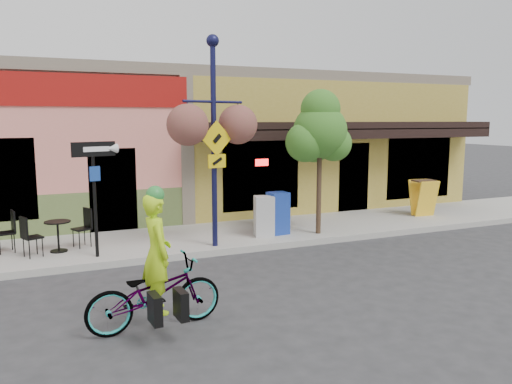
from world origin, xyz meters
TOP-DOWN VIEW (x-y plane):
  - ground at (0.00, 0.00)m, footprint 90.00×90.00m
  - sidewalk at (0.00, 2.00)m, footprint 24.00×3.00m
  - curb at (0.00, 0.55)m, footprint 24.00×0.12m
  - building at (0.00, 7.50)m, footprint 18.20×8.20m
  - bicycle at (-3.25, -2.82)m, footprint 2.04×0.83m
  - cyclist_rider at (-3.20, -2.82)m, footprint 0.46×0.66m
  - lamp_post at (-1.09, 0.87)m, footprint 1.61×0.93m
  - one_way_sign at (-3.68, 0.98)m, footprint 0.95×0.48m
  - cafe_set_right at (-4.42, 1.73)m, footprint 1.66×1.29m
  - newspaper_box_blue at (0.77, 1.39)m, footprint 0.52×0.47m
  - newspaper_box_grey at (0.35, 1.30)m, footprint 0.56×0.52m
  - street_tree at (1.75, 1.04)m, footprint 1.71×1.71m
  - sandwich_board at (5.85, 1.67)m, footprint 0.69×0.53m

SIDE VIEW (x-z plane):
  - ground at x=0.00m, z-range 0.00..0.00m
  - sidewalk at x=0.00m, z-range 0.00..0.15m
  - curb at x=0.00m, z-range 0.00..0.15m
  - bicycle at x=-3.25m, z-range 0.00..1.05m
  - cafe_set_right at x=-4.42m, z-range 0.15..1.04m
  - newspaper_box_grey at x=0.35m, z-range 0.15..1.15m
  - newspaper_box_blue at x=0.77m, z-range 0.15..1.22m
  - sandwich_board at x=5.85m, z-range 0.15..1.24m
  - cyclist_rider at x=-3.20m, z-range 0.00..1.75m
  - one_way_sign at x=-3.68m, z-range 0.15..2.58m
  - street_tree at x=1.75m, z-range 0.15..3.82m
  - building at x=0.00m, z-range 0.00..4.50m
  - lamp_post at x=-1.09m, z-range 0.15..4.88m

